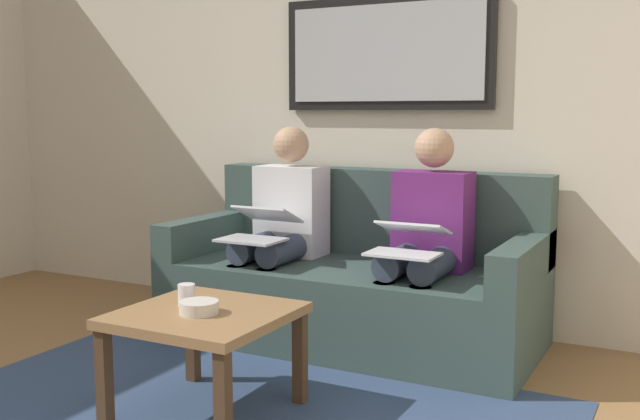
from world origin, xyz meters
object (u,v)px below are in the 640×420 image
coffee_table (205,325)px  person_left (426,235)px  person_right (282,223)px  couch (356,281)px  framed_mirror (386,53)px  cup (186,295)px  laptop_silver (260,225)px  laptop_white (409,239)px  bowl (199,307)px

coffee_table → person_left: 1.28m
person_left → person_right: bearing=0.0°
person_left → couch: bearing=-9.3°
framed_mirror → person_left: framed_mirror is taller
cup → laptop_silver: bearing=-77.1°
person_right → laptop_silver: size_ratio=2.92×
person_left → laptop_white: size_ratio=3.35×
coffee_table → laptop_white: size_ratio=1.87×
coffee_table → laptop_silver: (0.31, -0.92, 0.26)m
couch → cup: size_ratio=21.65×
person_left → coffee_table: bearing=65.7°
framed_mirror → couch: bearing=90.0°
cup → framed_mirror: bearing=-97.6°
cup → laptop_white: size_ratio=0.26×
bowl → person_left: person_left is taller
person_right → couch: bearing=-170.7°
coffee_table → bowl: bearing=99.2°
cup → laptop_white: bearing=-125.6°
framed_mirror → cup: (0.21, 1.58, -1.07)m
laptop_silver → laptop_white: bearing=178.9°
couch → framed_mirror: bearing=-90.0°
framed_mirror → laptop_silver: 1.22m
framed_mirror → person_left: size_ratio=1.10×
coffee_table → person_left: bearing=-114.3°
framed_mirror → coffee_table: (0.10, 1.61, -1.18)m
couch → laptop_white: bearing=143.2°
couch → coffee_table: couch is taller
person_left → bowl: bearing=66.9°
framed_mirror → person_right: bearing=47.6°
person_right → framed_mirror: bearing=-132.4°
couch → coffee_table: 1.22m
couch → framed_mirror: size_ratio=1.56×
couch → laptop_white: 0.61m
bowl → laptop_silver: 1.04m
couch → framed_mirror: 1.30m
couch → person_left: bearing=170.7°
couch → coffee_table: size_ratio=3.05×
framed_mirror → person_left: bearing=132.4°
framed_mirror → laptop_white: (-0.42, 0.70, -0.92)m
cup → bowl: bearing=147.8°
laptop_silver → person_left: bearing=-164.7°
couch → bowl: bearing=85.7°
coffee_table → person_left: person_left is taller
bowl → person_left: bearing=-113.1°
cup → coffee_table: bearing=166.7°
person_right → laptop_silver: bearing=90.0°
bowl → person_right: 1.25m
coffee_table → person_right: 1.21m
framed_mirror → person_right: size_ratio=1.10×
framed_mirror → laptop_white: framed_mirror is taller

